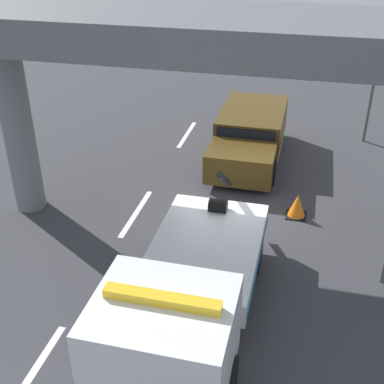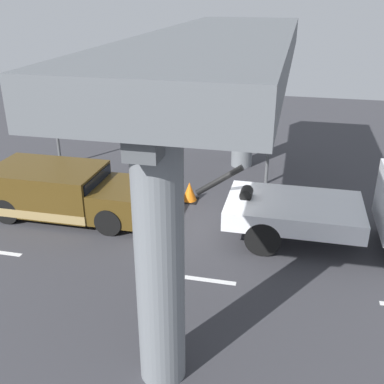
{
  "view_description": "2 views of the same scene",
  "coord_description": "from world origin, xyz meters",
  "px_view_note": "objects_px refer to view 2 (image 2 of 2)",
  "views": [
    {
      "loc": [
        11.61,
        1.89,
        7.74
      ],
      "look_at": [
        1.2,
        -0.67,
        1.64
      ],
      "focal_mm": 46.7,
      "sensor_mm": 36.0,
      "label": 1
    },
    {
      "loc": [
        2.37,
        -12.2,
        6.76
      ],
      "look_at": [
        -0.46,
        0.09,
        1.16
      ],
      "focal_mm": 42.94,
      "sensor_mm": 36.0,
      "label": 2
    }
  ],
  "objects_px": {
    "tow_truck_white": "(366,208)",
    "traffic_light_far": "(272,106)",
    "traffic_cone_orange": "(189,192)",
    "traffic_light_near": "(53,97)",
    "towed_van_green": "(65,192)"
  },
  "relations": [
    {
      "from": "towed_van_green",
      "to": "traffic_light_far",
      "type": "distance_m",
      "value": 7.69
    },
    {
      "from": "towed_van_green",
      "to": "traffic_light_near",
      "type": "bearing_deg",
      "value": 120.11
    },
    {
      "from": "traffic_light_near",
      "to": "traffic_light_far",
      "type": "relative_size",
      "value": 0.97
    },
    {
      "from": "tow_truck_white",
      "to": "traffic_light_far",
      "type": "relative_size",
      "value": 1.78
    },
    {
      "from": "towed_van_green",
      "to": "traffic_cone_orange",
      "type": "relative_size",
      "value": 7.57
    },
    {
      "from": "tow_truck_white",
      "to": "traffic_cone_orange",
      "type": "relative_size",
      "value": 10.57
    },
    {
      "from": "tow_truck_white",
      "to": "traffic_cone_orange",
      "type": "xyz_separation_m",
      "value": [
        -5.47,
        1.9,
        -0.87
      ]
    },
    {
      "from": "tow_truck_white",
      "to": "traffic_light_far",
      "type": "xyz_separation_m",
      "value": [
        -2.98,
        4.06,
        1.77
      ]
    },
    {
      "from": "traffic_light_far",
      "to": "traffic_cone_orange",
      "type": "height_order",
      "value": "traffic_light_far"
    },
    {
      "from": "traffic_light_far",
      "to": "traffic_light_near",
      "type": "bearing_deg",
      "value": 180.0
    },
    {
      "from": "traffic_cone_orange",
      "to": "traffic_light_near",
      "type": "bearing_deg",
      "value": 160.22
    },
    {
      "from": "tow_truck_white",
      "to": "traffic_light_near",
      "type": "distance_m",
      "value": 12.29
    },
    {
      "from": "traffic_light_near",
      "to": "traffic_cone_orange",
      "type": "height_order",
      "value": "traffic_light_near"
    },
    {
      "from": "traffic_light_near",
      "to": "traffic_cone_orange",
      "type": "distance_m",
      "value": 6.89
    },
    {
      "from": "tow_truck_white",
      "to": "traffic_light_far",
      "type": "bearing_deg",
      "value": 126.25
    }
  ]
}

